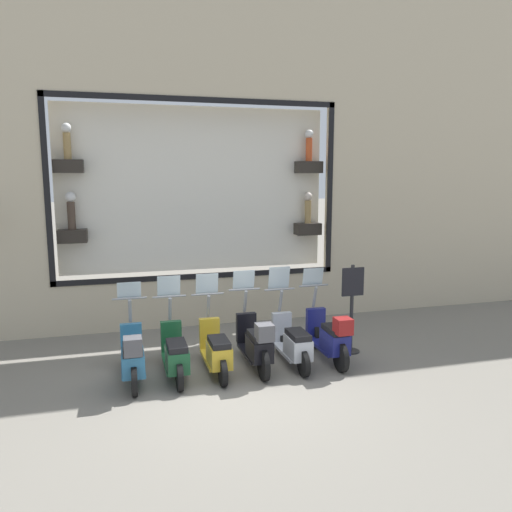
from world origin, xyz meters
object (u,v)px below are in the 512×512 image
Objects in this scene: scooter_navy_0 at (330,337)px; scooter_green_4 at (175,354)px; scooter_teal_5 at (133,356)px; scooter_black_2 at (256,343)px; scooter_yellow_3 at (216,350)px; scooter_silver_1 at (293,342)px; shop_sign_post at (352,305)px.

scooter_navy_0 is 2.83m from scooter_green_4.
scooter_teal_5 is at bearing 90.16° from scooter_navy_0.
scooter_black_2 is (0.00, 1.41, 0.01)m from scooter_navy_0.
scooter_yellow_3 is at bearing -87.44° from scooter_teal_5.
scooter_yellow_3 is 1.00× the size of scooter_green_4.
scooter_teal_5 is at bearing 92.56° from scooter_yellow_3.
scooter_black_2 is 1.01× the size of scooter_teal_5.
shop_sign_post is at bearing -76.15° from scooter_silver_1.
scooter_yellow_3 is at bearing 90.10° from scooter_silver_1.
scooter_navy_0 is 1.01× the size of scooter_green_4.
scooter_black_2 reaches higher than scooter_green_4.
scooter_navy_0 is at bearing -94.50° from scooter_silver_1.
scooter_silver_1 is 2.12m from scooter_green_4.
scooter_teal_5 is at bearing 90.35° from scooter_black_2.
shop_sign_post is at bearing -79.43° from scooter_black_2.
scooter_yellow_3 is at bearing 96.85° from shop_sign_post.
scooter_silver_1 reaches higher than scooter_navy_0.
scooter_green_4 is at bearing -84.88° from scooter_teal_5.
scooter_black_2 is 1.01× the size of scooter_yellow_3.
shop_sign_post is at bearing -84.61° from scooter_teal_5.
scooter_black_2 is at bearing 100.57° from shop_sign_post.
shop_sign_post is at bearing -83.15° from scooter_yellow_3.
scooter_silver_1 is 1.46m from shop_sign_post.
scooter_navy_0 is at bearing -91.44° from scooter_yellow_3.
scooter_black_2 reaches higher than scooter_yellow_3.
scooter_silver_1 reaches higher than scooter_green_4.
scooter_navy_0 is 1.41m from scooter_black_2.
scooter_navy_0 is 1.01× the size of scooter_yellow_3.
scooter_teal_5 is at bearing 95.12° from scooter_green_4.
scooter_teal_5 is 4.20m from shop_sign_post.
scooter_silver_1 is 1.00× the size of scooter_yellow_3.
scooter_navy_0 is 1.01× the size of scooter_silver_1.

